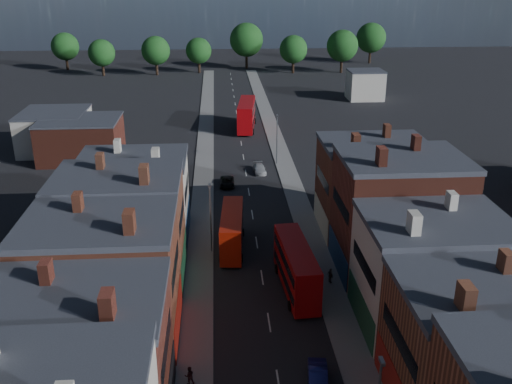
{
  "coord_description": "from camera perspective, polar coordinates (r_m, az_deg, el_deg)",
  "views": [
    {
      "loc": [
        -4.15,
        -27.11,
        29.75
      ],
      "look_at": [
        0.0,
        33.13,
        5.87
      ],
      "focal_mm": 40.0,
      "sensor_mm": 36.0,
      "label": 1
    }
  ],
  "objects": [
    {
      "name": "car_3",
      "position": [
        88.38,
        0.35,
        2.33
      ],
      "size": [
        2.01,
        4.36,
        1.24
      ],
      "primitive_type": "imported",
      "rotation": [
        0.0,
        0.0,
        0.07
      ],
      "color": "#BEBEBE",
      "rests_on": "ground"
    },
    {
      "name": "ped_3",
      "position": [
        58.28,
        7.45,
        -8.29
      ],
      "size": [
        0.73,
        1.01,
        1.57
      ],
      "primitive_type": "imported",
      "rotation": [
        0.0,
        0.0,
        1.95
      ],
      "color": "#4F4A44",
      "rests_on": "pavement_east"
    },
    {
      "name": "bus_1",
      "position": [
        56.06,
        4.04,
        -7.49
      ],
      "size": [
        3.38,
        11.13,
        4.74
      ],
      "rotation": [
        0.0,
        0.0,
        0.07
      ],
      "color": "#A7090A",
      "rests_on": "ground"
    },
    {
      "name": "car_2",
      "position": [
        83.03,
        -2.9,
        1.01
      ],
      "size": [
        2.11,
        4.43,
        1.22
      ],
      "primitive_type": "imported",
      "rotation": [
        0.0,
        0.0,
        -0.02
      ],
      "color": "black",
      "rests_on": "ground"
    },
    {
      "name": "lamp_post_2",
      "position": [
        62.37,
        -4.58,
        -2.17
      ],
      "size": [
        0.25,
        0.7,
        8.12
      ],
      "color": "slate",
      "rests_on": "ground"
    },
    {
      "name": "pavement_west",
      "position": [
        82.66,
        -5.31,
        0.43
      ],
      "size": [
        3.0,
        200.0,
        0.12
      ],
      "primitive_type": "cube",
      "color": "gray",
      "rests_on": "ground"
    },
    {
      "name": "car_1",
      "position": [
        45.77,
        6.2,
        -17.98
      ],
      "size": [
        1.98,
        4.32,
        1.37
      ],
      "primitive_type": "imported",
      "rotation": [
        0.0,
        0.0,
        -0.13
      ],
      "color": "navy",
      "rests_on": "ground"
    },
    {
      "name": "pavement_east",
      "position": [
        83.31,
        3.67,
        0.66
      ],
      "size": [
        3.0,
        200.0,
        0.12
      ],
      "primitive_type": "cube",
      "color": "gray",
      "rests_on": "ground"
    },
    {
      "name": "bus_2",
      "position": [
        112.33,
        -0.95,
        7.77
      ],
      "size": [
        4.23,
        12.84,
        5.44
      ],
      "rotation": [
        0.0,
        0.0,
        -0.11
      ],
      "color": "#A2070B",
      "rests_on": "ground"
    },
    {
      "name": "bus_0",
      "position": [
        64.03,
        -2.42,
        -3.77
      ],
      "size": [
        3.05,
        10.25,
        4.37
      ],
      "rotation": [
        0.0,
        0.0,
        -0.07
      ],
      "color": "#B71C0A",
      "rests_on": "ground"
    },
    {
      "name": "lamp_post_3",
      "position": [
        91.12,
        2.11,
        5.61
      ],
      "size": [
        0.25,
        0.7,
        8.12
      ],
      "color": "slate",
      "rests_on": "ground"
    },
    {
      "name": "ped_1",
      "position": [
        45.71,
        -6.68,
        -17.76
      ],
      "size": [
        0.81,
        0.55,
        1.53
      ],
      "primitive_type": "imported",
      "rotation": [
        0.0,
        0.0,
        3.34
      ],
      "color": "#431A1B",
      "rests_on": "pavement_west"
    }
  ]
}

